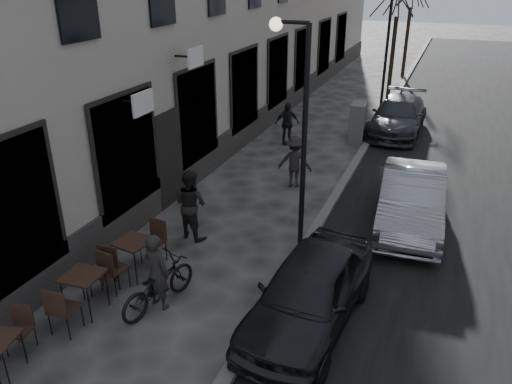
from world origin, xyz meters
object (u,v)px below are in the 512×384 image
Objects in this scene: bistro_set_c at (134,254)px; pedestrian_far at (287,123)px; bicycle at (158,285)px; car_near at (309,292)px; bistro_set_b at (85,289)px; utility_cabinet at (358,122)px; bistro_set_a at (0,352)px; pedestrian_mid at (295,162)px; pedestrian_near at (191,204)px; streetlamp_near at (298,113)px; car_far at (398,116)px; streetlamp_far at (383,41)px; car_mid at (411,199)px.

bistro_set_c is 9.39m from pedestrian_far.
car_near is at bearing -154.36° from bicycle.
utility_cabinet reaches higher than bistro_set_b.
pedestrian_mid reaches higher than bistro_set_a.
pedestrian_near is at bearing 88.30° from bistro_set_c.
streetlamp_near is 3.00× the size of bistro_set_c.
pedestrian_mid is (1.37, 3.83, -0.09)m from pedestrian_near.
car_near is at bearing 22.45° from bistro_set_a.
bistro_set_c is at bearing 70.20° from bistro_set_a.
pedestrian_far reaches higher than car_near.
pedestrian_near is at bearing -108.59° from utility_cabinet.
car_near reaches higher than bistro_set_c.
utility_cabinet is at bearing -83.82° from bicycle.
car_far is (1.26, 1.67, -0.05)m from utility_cabinet.
pedestrian_near is 1.11× the size of pedestrian_far.
pedestrian_near is 4.10m from car_near.
car_far is at bearing -116.59° from pedestrian_mid.
streetlamp_far is at bearing -104.75° from pedestrian_mid.
bicycle is at bearing -131.94° from car_mid.
car_far is (3.53, 10.40, -0.19)m from pedestrian_near.
pedestrian_mid reaches higher than utility_cabinet.
pedestrian_mid is at bearing -107.40° from car_far.
streetlamp_far is 1.09× the size of car_far.
pedestrian_far is at bearing 109.83° from streetlamp_near.
car_mid reaches higher than bistro_set_a.
car_mid reaches higher than bistro_set_b.
bistro_set_b is at bearing -106.84° from utility_cabinet.
pedestrian_near reaches higher than pedestrian_mid.
bistro_set_a is at bearing -106.05° from utility_cabinet.
bistro_set_c is at bearing -100.39° from streetlamp_far.
car_near reaches higher than bistro_set_b.
bistro_set_a is at bearing -130.58° from pedestrian_far.
car_near is 4.85m from car_mid.
bistro_set_b reaches higher than bicycle.
pedestrian_mid is at bearing -81.81° from bicycle.
pedestrian_near is (0.68, 5.12, 0.44)m from bistro_set_a.
streetlamp_near reaches higher than car_far.
pedestrian_near reaches higher than bistro_set_b.
streetlamp_near is 3.90m from car_near.
bistro_set_c is 1.08× the size of pedestrian_far.
bicycle is at bearing 25.39° from bistro_set_b.
bistro_set_b is 1.16× the size of utility_cabinet.
car_near is at bearing -89.20° from car_far.
bistro_set_b is at bearing -135.78° from car_mid.
utility_cabinet is at bearing 90.62° from streetlamp_near.
pedestrian_mid is at bearing 63.70° from bistro_set_a.
streetlamp_near is 7.11m from bistro_set_a.
car_mid is (3.46, -1.24, -0.07)m from pedestrian_mid.
bistro_set_c is 6.86m from car_mid.
car_far is at bearing 70.21° from bistro_set_b.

